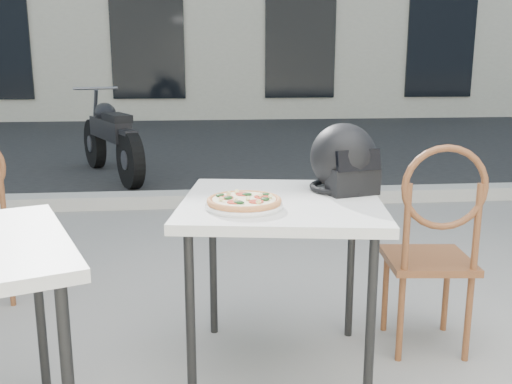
{
  "coord_description": "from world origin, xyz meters",
  "views": [
    {
      "loc": [
        -0.67,
        -2.12,
        1.28
      ],
      "look_at": [
        -0.45,
        -0.0,
        0.8
      ],
      "focal_mm": 40.0,
      "sensor_mm": 36.0,
      "label": 1
    }
  ],
  "objects": [
    {
      "name": "street_asphalt",
      "position": [
        0.0,
        7.0,
        0.0
      ],
      "size": [
        30.0,
        8.0,
        0.0
      ],
      "primitive_type": "cube",
      "color": "black",
      "rests_on": "ground"
    },
    {
      "name": "plate",
      "position": [
        -0.5,
        -0.05,
        0.76
      ],
      "size": [
        0.32,
        0.32,
        0.02
      ],
      "rotation": [
        0.0,
        0.0,
        0.1
      ],
      "color": "white",
      "rests_on": "cafe_table_main"
    },
    {
      "name": "helmet",
      "position": [
        -0.05,
        0.2,
        0.87
      ],
      "size": [
        0.34,
        0.35,
        0.29
      ],
      "rotation": [
        0.0,
        0.0,
        0.26
      ],
      "color": "black",
      "rests_on": "cafe_table_main"
    },
    {
      "name": "motorcycle",
      "position": [
        -1.65,
        4.45,
        0.44
      ],
      "size": [
        0.93,
        1.89,
        1.0
      ],
      "rotation": [
        0.0,
        0.0,
        0.42
      ],
      "color": "black",
      "rests_on": "street_asphalt"
    },
    {
      "name": "cafe_chair_main",
      "position": [
        0.35,
        0.15,
        0.53
      ],
      "size": [
        0.4,
        0.4,
        0.96
      ],
      "rotation": [
        0.0,
        0.0,
        3.04
      ],
      "color": "brown",
      "rests_on": "ground"
    },
    {
      "name": "cafe_table_main",
      "position": [
        -0.34,
        0.07,
        0.68
      ],
      "size": [
        0.9,
        0.9,
        0.75
      ],
      "rotation": [
        0.0,
        0.0,
        -0.16
      ],
      "color": "silver",
      "rests_on": "ground"
    },
    {
      "name": "curb",
      "position": [
        0.0,
        3.0,
        0.06
      ],
      "size": [
        30.0,
        0.25,
        0.12
      ],
      "primitive_type": "cube",
      "color": "#ABA9A0",
      "rests_on": "ground"
    },
    {
      "name": "pizza",
      "position": [
        -0.5,
        -0.05,
        0.78
      ],
      "size": [
        0.3,
        0.3,
        0.03
      ],
      "rotation": [
        0.0,
        0.0,
        0.08
      ],
      "color": "#D4894D",
      "rests_on": "plate"
    },
    {
      "name": "ground",
      "position": [
        0.0,
        0.0,
        0.0
      ],
      "size": [
        80.0,
        80.0,
        0.0
      ],
      "primitive_type": "plane",
      "color": "gray",
      "rests_on": "ground"
    }
  ]
}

